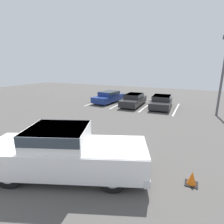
{
  "coord_description": "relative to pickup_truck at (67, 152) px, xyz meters",
  "views": [
    {
      "loc": [
        5.13,
        -4.27,
        4.01
      ],
      "look_at": [
        0.15,
        6.1,
        1.0
      ],
      "focal_mm": 28.0,
      "sensor_mm": 36.0,
      "label": 1
    }
  ],
  "objects": [
    {
      "name": "stall_stripe_b",
      "position": [
        -3.31,
        12.92,
        -0.94
      ],
      "size": [
        0.12,
        5.49,
        0.01
      ],
      "primitive_type": "cube",
      "color": "white",
      "rests_on": "ground_plane"
    },
    {
      "name": "wheel_stop_curb",
      "position": [
        0.09,
        16.01,
        -0.88
      ],
      "size": [
        1.9,
        0.2,
        0.14
      ],
      "primitive_type": "cube",
      "color": "#B7B2A8",
      "rests_on": "ground_plane"
    },
    {
      "name": "parked_sedan_c",
      "position": [
        1.1,
        12.99,
        -0.3
      ],
      "size": [
        2.1,
        4.52,
        1.21
      ],
      "rotation": [
        0.0,
        0.0,
        -1.51
      ],
      "color": "#232326",
      "rests_on": "ground_plane"
    },
    {
      "name": "parked_sedan_b",
      "position": [
        -1.73,
        12.73,
        -0.29
      ],
      "size": [
        1.85,
        4.59,
        1.22
      ],
      "rotation": [
        0.0,
        0.0,
        -1.54
      ],
      "color": "#232326",
      "rests_on": "ground_plane"
    },
    {
      "name": "traffic_cone",
      "position": [
        4.28,
        1.38,
        -0.72
      ],
      "size": [
        0.42,
        0.42,
        0.5
      ],
      "color": "black",
      "rests_on": "ground_plane"
    },
    {
      "name": "parked_sedan_a",
      "position": [
        -4.86,
        13.12,
        -0.28
      ],
      "size": [
        2.21,
        4.56,
        1.25
      ],
      "rotation": [
        0.0,
        0.0,
        -1.67
      ],
      "color": "navy",
      "rests_on": "ground_plane"
    },
    {
      "name": "ground_plane",
      "position": [
        -1.07,
        -0.32,
        -0.95
      ],
      "size": [
        60.0,
        60.0,
        0.0
      ],
      "primitive_type": "plane",
      "color": "#4C4947"
    },
    {
      "name": "stall_stripe_d",
      "position": [
        2.57,
        12.92,
        -0.94
      ],
      "size": [
        0.12,
        5.49,
        0.01
      ],
      "primitive_type": "cube",
      "color": "white",
      "rests_on": "ground_plane"
    },
    {
      "name": "light_post",
      "position": [
        5.86,
        12.0,
        2.95
      ],
      "size": [
        0.7,
        0.36,
        6.33
      ],
      "color": "#515156",
      "rests_on": "ground_plane"
    },
    {
      "name": "pickup_truck",
      "position": [
        0.0,
        0.0,
        0.0
      ],
      "size": [
        6.22,
        4.07,
        1.89
      ],
      "rotation": [
        0.0,
        0.0,
        0.38
      ],
      "color": "white",
      "rests_on": "ground_plane"
    },
    {
      "name": "stall_stripe_c",
      "position": [
        -0.37,
        12.92,
        -0.94
      ],
      "size": [
        0.12,
        5.49,
        0.01
      ],
      "primitive_type": "cube",
      "color": "white",
      "rests_on": "ground_plane"
    },
    {
      "name": "stall_stripe_a",
      "position": [
        -6.24,
        12.92,
        -0.94
      ],
      "size": [
        0.12,
        5.49,
        0.01
      ],
      "primitive_type": "cube",
      "color": "white",
      "rests_on": "ground_plane"
    }
  ]
}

